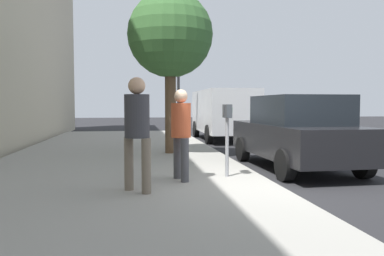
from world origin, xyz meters
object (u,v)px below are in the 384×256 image
parking_meter (227,125)px  pedestrian_at_meter (181,128)px  traffic_signal (181,81)px  parked_sedan_near (296,132)px  pedestrian_bystander (137,124)px  street_tree (170,36)px  parked_van_far (223,111)px

parking_meter → pedestrian_at_meter: pedestrian_at_meter is taller
pedestrian_at_meter → traffic_signal: bearing=68.0°
pedestrian_at_meter → parked_sedan_near: bearing=14.6°
pedestrian_bystander → traffic_signal: bearing=36.1°
pedestrian_bystander → street_tree: street_tree is taller
parked_van_far → traffic_signal: traffic_signal is taller
pedestrian_at_meter → traffic_signal: traffic_signal is taller
pedestrian_bystander → traffic_signal: size_ratio=0.51×
traffic_signal → pedestrian_bystander: bearing=169.6°
parked_van_far → street_tree: (-5.41, 2.82, 2.27)m
parked_sedan_near → traffic_signal: size_ratio=1.24×
parked_sedan_near → parked_van_far: 7.81m
parked_van_far → street_tree: street_tree is taller
pedestrian_bystander → traffic_signal: (10.72, -1.97, 1.33)m
parked_van_far → parked_sedan_near: bearing=-180.0°
parking_meter → pedestrian_bystander: bearing=121.7°
parking_meter → pedestrian_at_meter: 0.97m
pedestrian_at_meter → street_tree: bearing=72.2°
pedestrian_bystander → parked_van_far: (10.35, -3.81, 0.01)m
parked_van_far → traffic_signal: size_ratio=1.45×
traffic_signal → parked_sedan_near: bearing=-167.3°
parking_meter → street_tree: bearing=11.0°
pedestrian_at_meter → traffic_signal: 10.06m
parking_meter → parked_van_far: (9.28, -2.06, 0.09)m
parking_meter → parked_sedan_near: (1.48, -2.07, -0.27)m
parking_meter → pedestrian_bystander: (-1.08, 1.74, 0.08)m
parking_meter → pedestrian_bystander: size_ratio=0.77×
parked_sedan_near → street_tree: street_tree is taller
pedestrian_bystander → traffic_signal: 10.98m
street_tree → parked_sedan_near: bearing=-130.2°
parking_meter → traffic_signal: traffic_signal is taller
traffic_signal → parked_van_far: bearing=-101.3°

